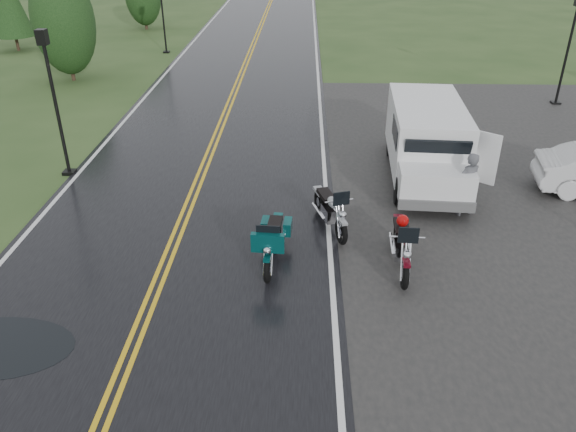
# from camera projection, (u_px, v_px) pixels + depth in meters

# --- Properties ---
(ground) EXTENTS (120.00, 120.00, 0.00)m
(ground) POSITION_uv_depth(u_px,v_px,m) (151.00, 302.00, 11.67)
(ground) COLOR #2D471E
(ground) RESTS_ON ground
(road) EXTENTS (8.00, 100.00, 0.04)m
(road) POSITION_uv_depth(u_px,v_px,m) (218.00, 134.00, 20.44)
(road) COLOR black
(road) RESTS_ON ground
(motorcycle_red) EXTENTS (0.99, 2.39, 1.39)m
(motorcycle_red) POSITION_uv_depth(u_px,v_px,m) (406.00, 262.00, 11.73)
(motorcycle_red) COLOR #500914
(motorcycle_red) RESTS_ON ground
(motorcycle_teal) EXTENTS (0.99, 2.30, 1.33)m
(motorcycle_teal) POSITION_uv_depth(u_px,v_px,m) (268.00, 258.00, 11.95)
(motorcycle_teal) COLOR #053D3C
(motorcycle_teal) RESTS_ON ground
(motorcycle_silver) EXTENTS (1.43, 2.38, 1.32)m
(motorcycle_silver) POSITION_uv_depth(u_px,v_px,m) (342.00, 222.00, 13.34)
(motorcycle_silver) COLOR #989A9F
(motorcycle_silver) RESTS_ON ground
(van_white) EXTENTS (2.51, 5.82, 2.24)m
(van_white) POSITION_uv_depth(u_px,v_px,m) (402.00, 167.00, 15.07)
(van_white) COLOR white
(van_white) RESTS_ON ground
(person_at_van) EXTENTS (0.75, 0.64, 1.74)m
(person_at_van) POSITION_uv_depth(u_px,v_px,m) (467.00, 185.00, 14.61)
(person_at_van) COLOR #4E4F53
(person_at_van) RESTS_ON ground
(lamp_post_near_left) EXTENTS (0.37, 0.37, 4.37)m
(lamp_post_near_left) POSITION_uv_depth(u_px,v_px,m) (56.00, 105.00, 16.34)
(lamp_post_near_left) COLOR black
(lamp_post_near_left) RESTS_ON ground
(lamp_post_far_left) EXTENTS (0.35, 0.35, 4.09)m
(lamp_post_far_left) POSITION_uv_depth(u_px,v_px,m) (163.00, 16.00, 31.26)
(lamp_post_far_left) COLOR black
(lamp_post_far_left) RESTS_ON ground
(lamp_post_far_right) EXTENTS (0.38, 0.38, 4.39)m
(lamp_post_far_right) POSITION_uv_depth(u_px,v_px,m) (567.00, 51.00, 22.62)
(lamp_post_far_right) COLOR black
(lamp_post_far_right) RESTS_ON ground
(tree_left_mid) EXTENTS (2.83, 2.83, 4.42)m
(tree_left_mid) POSITION_uv_depth(u_px,v_px,m) (65.00, 33.00, 25.95)
(tree_left_mid) COLOR #1E3D19
(tree_left_mid) RESTS_ON ground
(tree_left_far) EXTENTS (2.41, 2.41, 3.70)m
(tree_left_far) POSITION_uv_depth(u_px,v_px,m) (143.00, 1.00, 37.77)
(tree_left_far) COLOR #1E3D19
(tree_left_far) RESTS_ON ground
(pine_left_far) EXTENTS (2.27, 2.27, 4.72)m
(pine_left_far) POSITION_uv_depth(u_px,v_px,m) (9.00, 8.00, 31.63)
(pine_left_far) COLOR #1E3D19
(pine_left_far) RESTS_ON ground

